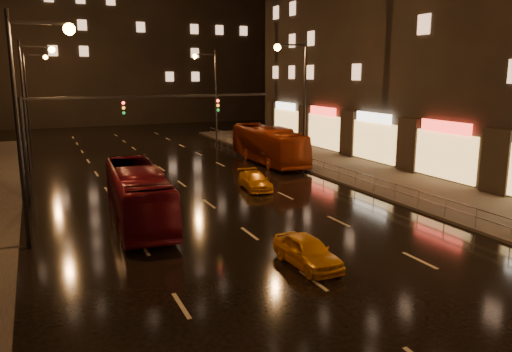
# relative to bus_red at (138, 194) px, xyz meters

# --- Properties ---
(ground) EXTENTS (140.00, 140.00, 0.00)m
(ground) POSITION_rel_bus_red_xyz_m (4.42, 5.80, -1.43)
(ground) COLOR black
(ground) RESTS_ON ground
(sidewalk_right) EXTENTS (7.00, 70.00, 0.15)m
(sidewalk_right) POSITION_rel_bus_red_xyz_m (17.92, 0.80, -1.36)
(sidewalk_right) COLOR #38332D
(sidewalk_right) RESTS_ON ground
(building_distant) EXTENTS (44.00, 16.00, 36.00)m
(building_distant) POSITION_rel_bus_red_xyz_m (8.42, 57.80, 16.57)
(building_distant) COLOR black
(building_distant) RESTS_ON ground
(traffic_signal) EXTENTS (15.31, 0.32, 6.20)m
(traffic_signal) POSITION_rel_bus_red_xyz_m (-0.64, 5.80, 3.30)
(traffic_signal) COLOR black
(traffic_signal) RESTS_ON ground
(streetlight_left) EXTENTS (2.64, 0.50, 10.00)m
(streetlight_left) POSITION_rel_bus_red_xyz_m (-4.50, -22.20, 5.00)
(streetlight_left) COLOR black
(streetlight_left) RESTS_ON ground
(railing_right) EXTENTS (0.05, 56.00, 1.00)m
(railing_right) POSITION_rel_bus_red_xyz_m (14.62, 3.80, -0.54)
(railing_right) COLOR #99999E
(railing_right) RESTS_ON sidewalk_right
(bus_red) EXTENTS (3.05, 10.43, 2.87)m
(bus_red) POSITION_rel_bus_red_xyz_m (0.00, 0.00, 0.00)
(bus_red) COLOR #5D0D19
(bus_red) RESTS_ON ground
(bus_curb) EXTENTS (2.97, 11.16, 3.08)m
(bus_curb) POSITION_rel_bus_red_xyz_m (13.42, 12.86, 0.11)
(bus_curb) COLOR maroon
(bus_curb) RESTS_ON ground
(taxi_near) EXTENTS (1.62, 3.67, 1.23)m
(taxi_near) POSITION_rel_bus_red_xyz_m (4.92, -8.85, -0.82)
(taxi_near) COLOR orange
(taxi_near) RESTS_ON ground
(taxi_far) EXTENTS (2.00, 4.02, 1.12)m
(taxi_far) POSITION_rel_bus_red_xyz_m (8.42, 4.30, -0.87)
(taxi_far) COLOR orange
(taxi_far) RESTS_ON ground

